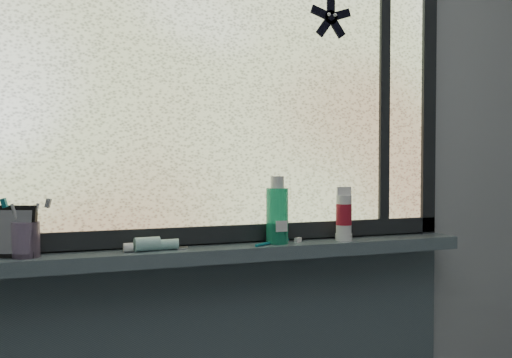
{
  "coord_description": "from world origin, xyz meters",
  "views": [
    {
      "loc": [
        -0.46,
        -0.34,
        1.27
      ],
      "look_at": [
        0.07,
        1.05,
        1.22
      ],
      "focal_mm": 40.0,
      "sensor_mm": 36.0,
      "label": 1
    }
  ],
  "objects": [
    {
      "name": "wall_back",
      "position": [
        0.0,
        1.3,
        1.25
      ],
      "size": [
        3.0,
        0.01,
        2.5
      ],
      "primitive_type": "cube",
      "color": "#9EA3A8",
      "rests_on": "ground"
    },
    {
      "name": "windowsill",
      "position": [
        0.0,
        1.23,
        1.0
      ],
      "size": [
        1.62,
        0.14,
        0.04
      ],
      "primitive_type": "cube",
      "color": "#47575F",
      "rests_on": "wall_back"
    },
    {
      "name": "window_pane",
      "position": [
        0.0,
        1.28,
        1.53
      ],
      "size": [
        1.5,
        0.01,
        1.0
      ],
      "primitive_type": "cube",
      "color": "silver",
      "rests_on": "wall_back"
    },
    {
      "name": "frame_bottom",
      "position": [
        0.0,
        1.28,
        1.05
      ],
      "size": [
        1.6,
        0.03,
        0.05
      ],
      "primitive_type": "cube",
      "color": "black",
      "rests_on": "windowsill"
    },
    {
      "name": "frame_right",
      "position": [
        0.78,
        1.28,
        1.53
      ],
      "size": [
        0.05,
        0.03,
        1.1
      ],
      "primitive_type": "cube",
      "color": "black",
      "rests_on": "wall_back"
    },
    {
      "name": "frame_mullion",
      "position": [
        0.6,
        1.28,
        1.53
      ],
      "size": [
        0.03,
        0.03,
        1.0
      ],
      "primitive_type": "cube",
      "color": "black",
      "rests_on": "wall_back"
    },
    {
      "name": "starfish_sticker",
      "position": [
        0.4,
        1.27,
        1.72
      ],
      "size": [
        0.15,
        0.02,
        0.15
      ],
      "primitive_type": null,
      "color": "black",
      "rests_on": "window_pane"
    },
    {
      "name": "vanity_mirror",
      "position": [
        -0.52,
        1.23,
        1.09
      ],
      "size": [
        0.12,
        0.09,
        0.13
      ],
      "primitive_type": "cube",
      "rotation": [
        0.0,
        0.0,
        -0.4
      ],
      "color": "black",
      "rests_on": "windowsill"
    },
    {
      "name": "toothpaste_tube",
      "position": [
        -0.17,
        1.21,
        1.04
      ],
      "size": [
        0.22,
        0.05,
        0.04
      ],
      "primitive_type": null,
      "rotation": [
        0.0,
        0.0,
        -0.01
      ],
      "color": "white",
      "rests_on": "windowsill"
    },
    {
      "name": "toothbrush_cup",
      "position": [
        -0.5,
        1.22,
        1.07
      ],
      "size": [
        0.09,
        0.09,
        0.09
      ],
      "primitive_type": "cylinder",
      "rotation": [
        0.0,
        0.0,
        -0.29
      ],
      "color": "#B894C4",
      "rests_on": "windowsill"
    },
    {
      "name": "toothbrush_lying",
      "position": [
        0.18,
        1.22,
        1.03
      ],
      "size": [
        0.18,
        0.12,
        0.01
      ],
      "primitive_type": null,
      "rotation": [
        0.0,
        0.0,
        0.54
      ],
      "color": "#0C6774",
      "rests_on": "windowsill"
    },
    {
      "name": "mouthwash_bottle",
      "position": [
        0.2,
        1.22,
        1.12
      ],
      "size": [
        0.08,
        0.08,
        0.17
      ],
      "primitive_type": "cylinder",
      "rotation": [
        0.0,
        0.0,
        0.17
      ],
      "color": "#1FA276",
      "rests_on": "windowsill"
    },
    {
      "name": "cream_tube",
      "position": [
        0.42,
        1.21,
        1.11
      ],
      "size": [
        0.06,
        0.06,
        0.12
      ],
      "primitive_type": "cylinder",
      "rotation": [
        0.0,
        0.0,
        0.3
      ],
      "color": "silver",
      "rests_on": "windowsill"
    }
  ]
}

